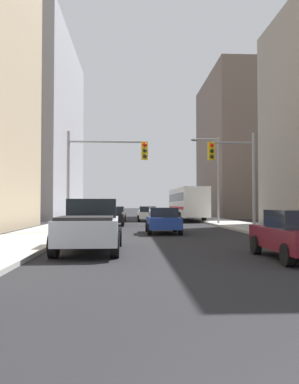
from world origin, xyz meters
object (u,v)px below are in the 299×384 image
Objects in this scene: sedan_white at (147,214)px; traffic_signal_near_right at (234,166)px; traffic_signal_near_left at (104,164)px; pickup_truck_silver at (90,225)px; sedan_maroon at (298,234)px; sedan_black at (112,216)px; city_bus at (187,203)px; sedan_blue at (163,220)px; sedan_beige at (116,214)px.

traffic_signal_near_right is at bearing -75.40° from sedan_white.
traffic_signal_near_left is at bearing 179.99° from traffic_signal_near_right.
sedan_maroon is (6.58, -2.55, -0.16)m from pickup_truck_silver.
sedan_maroon is at bearing -71.63° from sedan_black.
sedan_maroon is at bearing -59.26° from traffic_signal_near_left.
pickup_truck_silver is (-7.51, -27.24, -1.00)m from city_bus.
sedan_black is (-3.38, 8.64, 0.00)m from sedan_blue.
sedan_maroon is at bearing -77.01° from sedan_beige.
sedan_blue is (-3.21, 11.21, 0.00)m from sedan_maroon.
pickup_truck_silver is 0.91× the size of traffic_signal_near_right.
sedan_white is 18.05m from traffic_signal_near_right.
traffic_signal_near_left reaches higher than sedan_black.
sedan_white is 0.71× the size of traffic_signal_near_left.
sedan_maroon is 1.01× the size of sedan_blue.
traffic_signal_near_right reaches higher than sedan_white.
sedan_maroon is 0.99× the size of sedan_beige.
traffic_signal_near_left is 7.78m from traffic_signal_near_right.
pickup_truck_silver is 1.29× the size of sedan_white.
pickup_truck_silver is 26.10m from sedan_white.
sedan_black is 11.95m from traffic_signal_near_right.
traffic_signal_near_right reaches higher than sedan_maroon.
pickup_truck_silver is 25.89m from sedan_beige.
sedan_beige and sedan_white have the same top height.
traffic_signal_near_left is at bearing -90.76° from sedan_black.
pickup_truck_silver is 1.29× the size of sedan_maroon.
city_bus is 1.93× the size of traffic_signal_near_right.
sedan_blue is 0.99× the size of sedan_beige.
sedan_maroon is 0.71× the size of traffic_signal_near_right.
sedan_black is 0.71× the size of traffic_signal_near_left.
city_bus is at bearing 52.87° from sedan_black.
sedan_beige is 0.71× the size of traffic_signal_near_left.
sedan_beige is 0.71× the size of traffic_signal_near_right.
pickup_truck_silver is at bearing -89.95° from sedan_black.
sedan_blue is 17.55m from sedan_beige.
traffic_signal_near_right is (4.48, -17.18, 3.22)m from sedan_white.
city_bus is 29.83m from sedan_maroon.
sedan_white is at bearing 104.60° from traffic_signal_near_right.
sedan_blue is at bearing -102.56° from city_bus.
sedan_blue is 0.99× the size of sedan_white.
pickup_truck_silver reaches higher than sedan_blue.
pickup_truck_silver is 12.00m from traffic_signal_near_right.
pickup_truck_silver is 0.91× the size of traffic_signal_near_left.
city_bus is 2.71× the size of sedan_beige.
sedan_black is at bearing 108.37° from sedan_maroon.
sedan_white is at bearing -162.91° from city_bus.
traffic_signal_near_right is at bearing -0.01° from traffic_signal_near_left.
city_bus is 7.70m from sedan_beige.
city_bus is 18.63m from traffic_signal_near_right.
city_bus reaches higher than sedan_beige.
sedan_black is at bearing -90.21° from sedan_beige.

